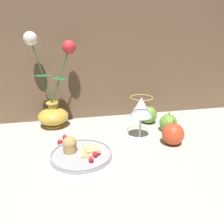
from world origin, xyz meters
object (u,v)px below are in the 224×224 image
Objects in this scene: wine_glass at (141,109)px; apple_near_glass at (173,134)px; vase at (53,103)px; apple_beside_vase at (168,123)px; plate_with_pastries at (80,152)px; apple_at_table_edge at (149,115)px.

wine_glass is 0.14m from apple_near_glass.
vase is 0.48m from apple_beside_vase.
plate_with_pastries is 0.33m from apple_near_glass.
apple_near_glass is at bearing -87.19° from apple_at_table_edge.
vase is 4.38× the size of apple_at_table_edge.
vase is 0.49m from apple_near_glass.
vase reaches higher than apple_at_table_edge.
apple_near_glass is at bearing -36.93° from wine_glass.
wine_glass reaches higher than plate_with_pastries.
vase is at bearing 107.77° from plate_with_pastries.
apple_beside_vase is 0.92× the size of apple_near_glass.
vase is at bearing 173.47° from apple_at_table_edge.
vase is 4.59× the size of apple_beside_vase.
apple_near_glass is 1.04× the size of apple_at_table_edge.
apple_near_glass is (0.10, -0.07, -0.08)m from wine_glass.
plate_with_pastries is at bearing -72.23° from vase.
apple_beside_vase reaches higher than plate_with_pastries.
plate_with_pastries is at bearing -161.25° from apple_beside_vase.
apple_near_glass is (0.33, 0.02, 0.03)m from plate_with_pastries.
apple_beside_vase is at bearing -18.13° from vase.
wine_glass is at bearing 20.81° from plate_with_pastries.
apple_beside_vase is 0.11m from apple_near_glass.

